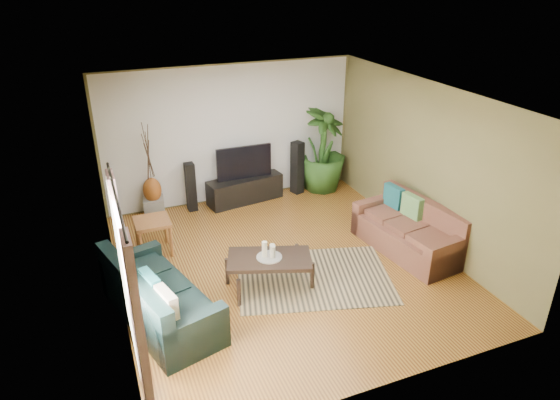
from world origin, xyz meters
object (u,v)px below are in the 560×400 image
speaker_left (191,187)px  tv_stand (245,189)px  coffee_table (269,272)px  television (244,162)px  speaker_right (297,168)px  potted_plant (323,149)px  vase (152,190)px  sofa_right (408,228)px  side_table (154,236)px  pedestal (154,207)px  sofa_left (160,292)px

speaker_left → tv_stand: bearing=-2.1°
coffee_table → tv_stand: size_ratio=0.80×
television → speaker_right: 1.18m
speaker_right → potted_plant: bearing=-18.1°
potted_plant → vase: size_ratio=3.72×
sofa_right → tv_stand: (-1.88, 2.84, -0.17)m
potted_plant → speaker_right: bearing=180.0°
speaker_left → side_table: (-0.93, -1.33, -0.19)m
tv_stand → vase: vase is taller
coffee_table → pedestal: 3.19m
tv_stand → speaker_right: bearing=-9.0°
television → sofa_left: bearing=-125.3°
sofa_left → speaker_right: 4.57m
side_table → coffee_table: bearing=-48.9°
television → pedestal: bearing=180.0°
speaker_left → potted_plant: size_ratio=0.55×
tv_stand → speaker_left: size_ratio=1.57×
speaker_left → side_table: 1.64m
coffee_table → pedestal: size_ratio=3.24×
tv_stand → television: 0.58m
coffee_table → television: 3.07m
television → coffee_table: bearing=-101.4°
speaker_left → speaker_right: (2.22, 0.00, 0.07)m
tv_stand → potted_plant: bearing=-9.0°
sofa_right → sofa_left: bearing=-94.0°
sofa_right → speaker_left: 4.10m
sofa_right → speaker_left: size_ratio=1.96×
speaker_right → pedestal: (-2.94, 0.00, -0.37)m
side_table → television: bearing=33.5°
speaker_right → vase: 2.94m
coffee_table → vase: size_ratio=2.53×
potted_plant → pedestal: bearing=180.0°
potted_plant → tv_stand: bearing=180.0°
sofa_right → coffee_table: (-2.48, -0.12, -0.18)m
pedestal → side_table: side_table is taller
speaker_left → speaker_right: 2.22m
potted_plant → television: bearing=180.0°
speaker_right → pedestal: 2.97m
sofa_left → coffee_table: size_ratio=1.70×
sofa_left → vase: bearing=-23.0°
sofa_left → side_table: (0.19, 1.78, -0.13)m
speaker_left → pedestal: size_ratio=2.60×
coffee_table → potted_plant: potted_plant is taller
television → speaker_left: television is taller
tv_stand → potted_plant: size_ratio=0.86×
sofa_left → speaker_left: bearing=-35.5°
sofa_right → tv_stand: bearing=-154.3°
coffee_table → tv_stand: bearing=98.2°
speaker_right → potted_plant: 0.65m
sofa_left → television: size_ratio=1.85×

